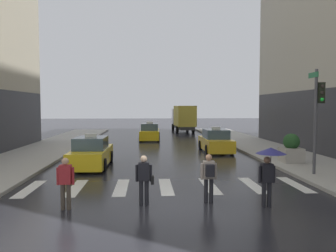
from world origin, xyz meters
name	(u,v)px	position (x,y,z in m)	size (l,w,h in m)	color
ground_plane	(172,210)	(0.00, 0.00, 0.00)	(160.00, 160.00, 0.00)	black
crosswalk_markings	(166,186)	(0.00, 3.00, 0.00)	(11.30, 2.80, 0.01)	silver
traffic_light_pole	(318,106)	(7.03, 4.36, 3.26)	(0.44, 0.84, 4.80)	#47474C
taxi_lead	(91,153)	(-3.76, 7.66, 0.72)	(1.99, 4.57, 1.80)	yellow
taxi_second	(216,142)	(4.18, 13.03, 0.72)	(1.94, 4.55, 1.80)	gold
taxi_third	(150,133)	(-0.46, 21.55, 0.72)	(2.07, 4.60, 1.80)	yellow
box_truck	(183,118)	(3.95, 31.40, 1.85)	(2.47, 7.61, 3.35)	#2D2D2D
pedestrian_with_umbrella	(269,161)	(3.16, 0.08, 1.52)	(0.96, 0.96, 1.94)	black
pedestrian_with_backpack	(209,174)	(1.31, 0.66, 0.97)	(0.55, 0.43, 1.65)	black
pedestrian_with_handbag	(144,177)	(-0.86, 0.55, 0.93)	(0.60, 0.24, 1.65)	black
pedestrian_plain_coat	(65,180)	(-3.33, 0.25, 0.94)	(0.55, 0.24, 1.65)	#473D33
planter_near_corner	(291,149)	(7.29, 7.53, 0.87)	(1.10, 1.10, 1.60)	#A8A399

